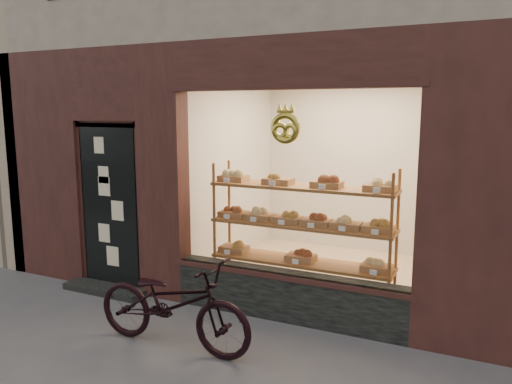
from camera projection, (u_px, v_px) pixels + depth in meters
The scene contains 2 objects.
display_shelf at pixel (301, 235), 5.88m from camera, with size 2.20×0.45×1.70m.
bicycle at pixel (173, 303), 4.91m from camera, with size 0.61×1.74×0.91m, color black.
Camera 1 is at (2.42, -2.85, 2.35)m, focal length 35.00 mm.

